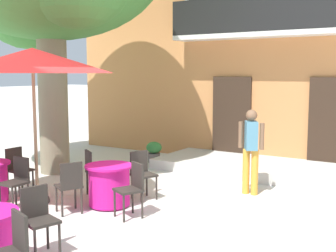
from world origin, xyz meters
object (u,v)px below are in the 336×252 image
(cafe_chair_near_tree_1, at_px, (70,184))
(cafe_chair_middle_1, at_px, (38,216))
(cafe_table_near_tree, at_px, (109,185))
(cafe_umbrella, at_px, (33,61))
(cafe_chair_front_0, at_px, (18,167))
(cafe_chair_near_tree_3, at_px, (142,171))
(ground_planter_left, at_px, (154,151))
(pedestrian_near_entrance, at_px, (251,147))
(cafe_chair_middle_0, at_px, (11,249))
(cafe_chair_near_tree_2, at_px, (132,186))
(cafe_chair_near_tree_0, at_px, (94,170))
(cafe_chair_front_3, at_px, (17,179))

(cafe_chair_near_tree_1, xyz_separation_m, cafe_chair_middle_1, (0.85, -1.45, 0.00))
(cafe_table_near_tree, relative_size, cafe_umbrella, 0.30)
(cafe_chair_middle_1, xyz_separation_m, cafe_chair_front_0, (-2.71, 1.88, 0.00))
(cafe_chair_near_tree_3, bearing_deg, ground_planter_left, 119.80)
(cafe_chair_middle_1, relative_size, ground_planter_left, 1.62)
(cafe_chair_near_tree_3, height_order, pedestrian_near_entrance, pedestrian_near_entrance)
(cafe_chair_middle_0, height_order, pedestrian_near_entrance, pedestrian_near_entrance)
(cafe_table_near_tree, bearing_deg, ground_planter_left, 111.94)
(cafe_chair_near_tree_1, bearing_deg, cafe_chair_middle_0, -58.41)
(cafe_chair_near_tree_2, bearing_deg, pedestrian_near_entrance, 63.79)
(cafe_chair_near_tree_0, bearing_deg, cafe_table_near_tree, -27.44)
(cafe_chair_middle_1, distance_m, ground_planter_left, 6.19)
(cafe_chair_middle_0, xyz_separation_m, cafe_chair_front_0, (-3.30, 2.79, 0.00))
(cafe_umbrella, relative_size, ground_planter_left, 5.16)
(cafe_table_near_tree, relative_size, pedestrian_near_entrance, 0.51)
(cafe_chair_near_tree_3, relative_size, pedestrian_near_entrance, 0.54)
(cafe_umbrella, bearing_deg, cafe_chair_near_tree_0, 55.10)
(cafe_table_near_tree, xyz_separation_m, cafe_chair_near_tree_2, (0.71, -0.26, 0.14))
(cafe_table_near_tree, relative_size, cafe_chair_front_0, 0.95)
(cafe_chair_near_tree_2, xyz_separation_m, cafe_chair_front_3, (-2.03, -0.69, 0.00))
(cafe_chair_near_tree_2, bearing_deg, cafe_table_near_tree, 160.02)
(cafe_chair_near_tree_3, xyz_separation_m, cafe_chair_middle_1, (0.36, -2.87, 0.00))
(cafe_chair_near_tree_3, relative_size, ground_planter_left, 1.62)
(cafe_chair_middle_1, bearing_deg, cafe_table_near_tree, 104.85)
(cafe_chair_middle_1, height_order, pedestrian_near_entrance, pedestrian_near_entrance)
(cafe_chair_near_tree_1, height_order, cafe_chair_front_3, same)
(cafe_chair_middle_0, bearing_deg, cafe_chair_near_tree_1, 121.59)
(cafe_chair_middle_0, bearing_deg, cafe_chair_near_tree_0, 118.33)
(cafe_chair_near_tree_2, bearing_deg, cafe_chair_front_0, -179.69)
(cafe_chair_middle_1, distance_m, cafe_umbrella, 3.22)
(cafe_table_near_tree, bearing_deg, pedestrian_near_entrance, 48.33)
(cafe_chair_near_tree_2, xyz_separation_m, pedestrian_near_entrance, (1.16, 2.36, 0.43))
(cafe_table_near_tree, xyz_separation_m, cafe_umbrella, (-1.28, -0.53, 2.22))
(cafe_chair_near_tree_0, xyz_separation_m, cafe_chair_near_tree_3, (0.88, 0.38, 0.00))
(cafe_chair_middle_0, relative_size, cafe_chair_middle_1, 1.00)
(cafe_chair_front_3, bearing_deg, pedestrian_near_entrance, 43.64)
(cafe_chair_near_tree_1, relative_size, cafe_chair_front_3, 1.00)
(cafe_chair_near_tree_0, height_order, cafe_chair_near_tree_3, same)
(cafe_chair_near_tree_2, relative_size, cafe_chair_front_0, 1.00)
(cafe_table_near_tree, xyz_separation_m, cafe_chair_middle_0, (1.17, -3.06, 0.14))
(cafe_chair_near_tree_3, bearing_deg, cafe_chair_near_tree_1, -109.26)
(cafe_chair_near_tree_2, relative_size, pedestrian_near_entrance, 0.54)
(cafe_chair_front_0, bearing_deg, ground_planter_left, 80.66)
(cafe_table_near_tree, xyz_separation_m, cafe_chair_front_3, (-1.33, -0.95, 0.14))
(cafe_chair_near_tree_3, relative_size, cafe_chair_front_0, 1.00)
(ground_planter_left, bearing_deg, cafe_chair_near_tree_3, -60.20)
(cafe_chair_near_tree_2, relative_size, cafe_chair_middle_1, 1.00)
(cafe_chair_front_0, distance_m, ground_planter_left, 4.02)
(cafe_chair_near_tree_1, bearing_deg, cafe_chair_near_tree_0, 110.19)
(cafe_umbrella, height_order, pedestrian_near_entrance, cafe_umbrella)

